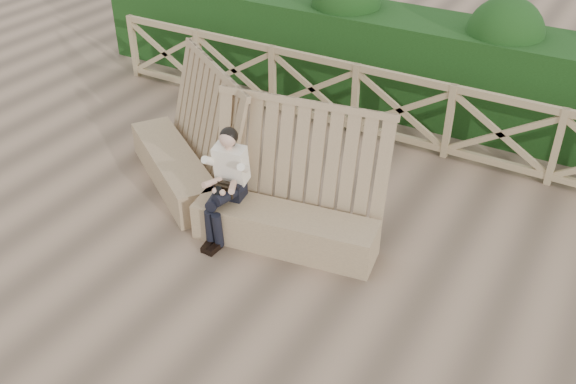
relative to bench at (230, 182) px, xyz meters
The scene contains 5 objects.
ground 1.50m from the bench, 37.46° to the right, with size 60.00×60.00×0.00m, color brown.
bench is the anchor object (origin of this frame).
woman 0.56m from the bench, 57.78° to the right, with size 0.40×0.80×1.33m.
guardrail 2.86m from the bench, 66.28° to the left, with size 10.10×0.09×1.10m.
hedge 4.00m from the bench, 73.23° to the left, with size 12.00×1.20×1.50m, color black.
Camera 1 is at (2.80, -4.46, 4.62)m, focal length 40.00 mm.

